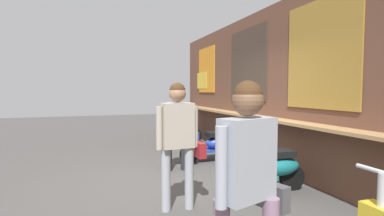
{
  "coord_description": "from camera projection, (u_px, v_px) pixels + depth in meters",
  "views": [
    {
      "loc": [
        4.81,
        -1.49,
        1.58
      ],
      "look_at": [
        -1.88,
        0.87,
        1.14
      ],
      "focal_mm": 27.06,
      "sensor_mm": 36.0,
      "label": 1
    }
  ],
  "objects": [
    {
      "name": "ground_plane",
      "position": [
        181.0,
        179.0,
        5.12
      ],
      "size": [
        28.13,
        28.13,
        0.0
      ],
      "primitive_type": "plane",
      "color": "#474442"
    },
    {
      "name": "market_stall_facade",
      "position": [
        278.0,
        88.0,
        5.69
      ],
      "size": [
        10.05,
        0.61,
        3.25
      ],
      "color": "brown",
      "rests_on": "ground_plane"
    },
    {
      "name": "scooter_black",
      "position": [
        182.0,
        130.0,
        8.61
      ],
      "size": [
        0.46,
        1.4,
        0.97
      ],
      "rotation": [
        0.0,
        0.0,
        -1.55
      ],
      "color": "black",
      "rests_on": "ground_plane"
    },
    {
      "name": "scooter_blue",
      "position": [
        213.0,
        144.0,
        6.44
      ],
      "size": [
        0.46,
        1.4,
        0.97
      ],
      "rotation": [
        0.0,
        0.0,
        -1.53
      ],
      "color": "#233D9E",
      "rests_on": "ground_plane"
    },
    {
      "name": "scooter_teal",
      "position": [
        268.0,
        167.0,
        4.45
      ],
      "size": [
        0.49,
        1.4,
        0.97
      ],
      "rotation": [
        0.0,
        0.0,
        -1.64
      ],
      "color": "#197075",
      "rests_on": "ground_plane"
    },
    {
      "name": "shopper_with_handbag",
      "position": [
        248.0,
        172.0,
        2.04
      ],
      "size": [
        0.4,
        0.65,
        1.64
      ],
      "rotation": [
        0.0,
        0.0,
        3.44
      ],
      "color": "gray",
      "rests_on": "ground_plane"
    },
    {
      "name": "shopper_browsing",
      "position": [
        179.0,
        133.0,
        3.77
      ],
      "size": [
        0.28,
        0.66,
        1.68
      ],
      "rotation": [
        0.0,
        0.0,
        3.19
      ],
      "color": "#999EA8",
      "rests_on": "ground_plane"
    },
    {
      "name": "shopper_passing",
      "position": [
        177.0,
        122.0,
        5.65
      ],
      "size": [
        0.27,
        0.64,
        1.59
      ],
      "rotation": [
        0.0,
        0.0,
        3.06
      ],
      "color": "#232328",
      "rests_on": "ground_plane"
    }
  ]
}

